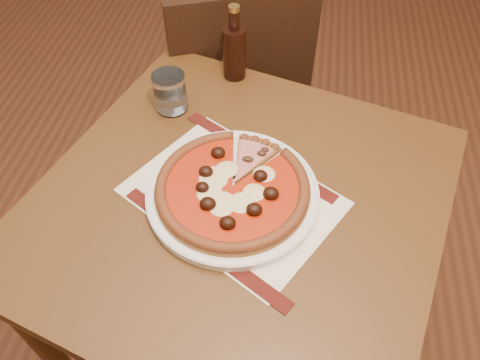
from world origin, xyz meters
name	(u,v)px	position (x,y,z in m)	size (l,w,h in m)	color
table	(239,225)	(0.90, -0.91, 0.65)	(0.99, 0.99, 0.75)	#583414
chair_far	(236,87)	(0.80, -0.27, 0.51)	(0.55, 0.55, 0.90)	black
placemat	(233,197)	(0.89, -0.91, 0.75)	(0.40, 0.29, 0.00)	silver
plate	(233,194)	(0.89, -0.91, 0.76)	(0.35, 0.35, 0.02)	white
pizza	(232,187)	(0.89, -0.92, 0.78)	(0.31, 0.31, 0.04)	#9A6925
ham_slice	(256,161)	(0.93, -0.83, 0.78)	(0.10, 0.14, 0.02)	#9A6925
water_glass	(170,92)	(0.70, -0.66, 0.80)	(0.08, 0.08, 0.09)	white
bottle	(234,50)	(0.83, -0.52, 0.83)	(0.06, 0.06, 0.19)	black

